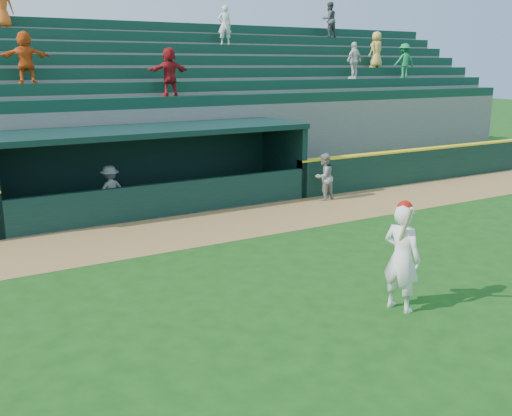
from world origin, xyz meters
The scene contains 9 objects.
ground centered at (0.00, 0.00, 0.00)m, with size 120.00×120.00×0.00m, color #144310.
warning_track centered at (0.00, 4.90, 0.01)m, with size 40.00×3.00×0.01m, color olive.
field_wall_right centered at (12.25, 6.55, 0.60)m, with size 15.50×0.30×1.20m, color black.
wall_stripe_right centered at (12.25, 6.55, 1.23)m, with size 15.50×0.32×0.06m, color yellow.
dugout_player_front centered at (5.05, 5.95, 0.76)m, with size 0.74×0.58×1.53m, color #979792.
dugout_player_inside centered at (-1.49, 7.47, 0.73)m, with size 0.95×0.54×1.47m, color #9B9A96.
dugout centered at (0.00, 8.00, 1.36)m, with size 9.40×2.80×2.46m.
stands centered at (0.00, 12.57, 2.40)m, with size 34.50×6.25×7.54m.
batter_at_plate centered at (1.07, -1.68, 1.00)m, with size 0.63×0.86×2.03m.
Camera 1 is at (-5.91, -8.63, 4.27)m, focal length 40.00 mm.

